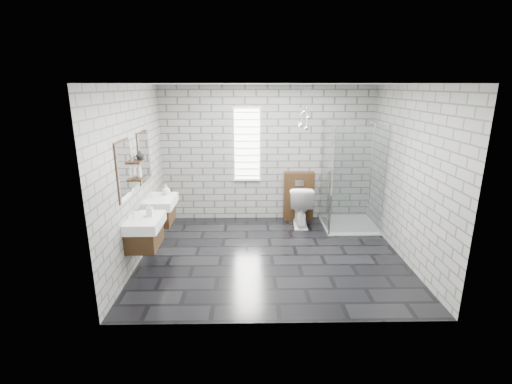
{
  "coord_description": "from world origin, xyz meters",
  "views": [
    {
      "loc": [
        -0.35,
        -5.54,
        2.68
      ],
      "look_at": [
        -0.25,
        0.35,
        0.98
      ],
      "focal_mm": 26.0,
      "sensor_mm": 36.0,
      "label": 1
    }
  ],
  "objects_px": {
    "vanity_right": "(158,203)",
    "vanity_left": "(142,224)",
    "cistern_panel": "(299,196)",
    "shower_enclosure": "(346,203)",
    "toilet": "(300,205)"
  },
  "relations": [
    {
      "from": "vanity_left",
      "to": "cistern_panel",
      "type": "distance_m",
      "value": 3.38
    },
    {
      "from": "cistern_panel",
      "to": "vanity_left",
      "type": "bearing_deg",
      "value": -139.28
    },
    {
      "from": "cistern_panel",
      "to": "shower_enclosure",
      "type": "bearing_deg",
      "value": -31.28
    },
    {
      "from": "toilet",
      "to": "vanity_left",
      "type": "bearing_deg",
      "value": 40.01
    },
    {
      "from": "cistern_panel",
      "to": "toilet",
      "type": "distance_m",
      "value": 0.32
    },
    {
      "from": "vanity_right",
      "to": "vanity_left",
      "type": "bearing_deg",
      "value": -90.0
    },
    {
      "from": "cistern_panel",
      "to": "shower_enclosure",
      "type": "height_order",
      "value": "shower_enclosure"
    },
    {
      "from": "cistern_panel",
      "to": "toilet",
      "type": "height_order",
      "value": "cistern_panel"
    },
    {
      "from": "vanity_left",
      "to": "shower_enclosure",
      "type": "relative_size",
      "value": 0.77
    },
    {
      "from": "vanity_right",
      "to": "cistern_panel",
      "type": "relative_size",
      "value": 1.57
    },
    {
      "from": "shower_enclosure",
      "to": "vanity_right",
      "type": "bearing_deg",
      "value": -168.5
    },
    {
      "from": "vanity_right",
      "to": "toilet",
      "type": "xyz_separation_m",
      "value": [
        2.56,
        0.91,
        -0.35
      ]
    },
    {
      "from": "vanity_left",
      "to": "toilet",
      "type": "xyz_separation_m",
      "value": [
        2.56,
        1.9,
        -0.35
      ]
    },
    {
      "from": "vanity_left",
      "to": "shower_enclosure",
      "type": "height_order",
      "value": "shower_enclosure"
    },
    {
      "from": "vanity_left",
      "to": "shower_enclosure",
      "type": "distance_m",
      "value": 3.81
    }
  ]
}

